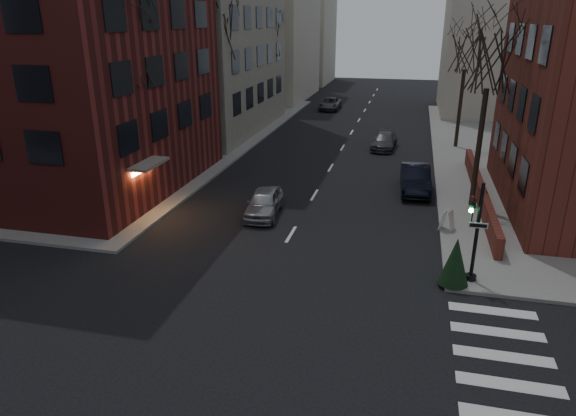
{
  "coord_description": "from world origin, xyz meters",
  "views": [
    {
      "loc": [
        5.23,
        -10.18,
        9.9
      ],
      "look_at": [
        0.26,
        10.31,
        2.0
      ],
      "focal_mm": 32.0,
      "sensor_mm": 36.0,
      "label": 1
    }
  ],
  "objects_px": {
    "streetlamp_near": "(206,107)",
    "car_lane_silver": "(264,203)",
    "car_lane_gray": "(384,141)",
    "sandwich_board": "(447,220)",
    "traffic_signal": "(474,238)",
    "tree_right_a": "(491,56)",
    "parked_sedan": "(415,179)",
    "evergreen_shrub": "(455,261)",
    "tree_right_b": "(467,49)",
    "car_lane_far": "(330,104)",
    "tree_left_c": "(269,37)",
    "tree_left_a": "(129,47)",
    "tree_left_b": "(216,31)",
    "streetlamp_far": "(281,75)"
  },
  "relations": [
    {
      "from": "car_lane_gray",
      "to": "streetlamp_far",
      "type": "bearing_deg",
      "value": 138.65
    },
    {
      "from": "car_lane_gray",
      "to": "car_lane_far",
      "type": "height_order",
      "value": "car_lane_far"
    },
    {
      "from": "car_lane_silver",
      "to": "sandwich_board",
      "type": "bearing_deg",
      "value": -5.77
    },
    {
      "from": "sandwich_board",
      "to": "car_lane_silver",
      "type": "bearing_deg",
      "value": -157.76
    },
    {
      "from": "car_lane_gray",
      "to": "sandwich_board",
      "type": "height_order",
      "value": "car_lane_gray"
    },
    {
      "from": "tree_right_a",
      "to": "traffic_signal",
      "type": "bearing_deg",
      "value": -95.47
    },
    {
      "from": "car_lane_far",
      "to": "streetlamp_far",
      "type": "bearing_deg",
      "value": -128.71
    },
    {
      "from": "streetlamp_near",
      "to": "car_lane_silver",
      "type": "height_order",
      "value": "streetlamp_near"
    },
    {
      "from": "sandwich_board",
      "to": "streetlamp_near",
      "type": "bearing_deg",
      "value": 176.06
    },
    {
      "from": "tree_left_c",
      "to": "evergreen_shrub",
      "type": "height_order",
      "value": "tree_left_c"
    },
    {
      "from": "tree_left_b",
      "to": "parked_sedan",
      "type": "xyz_separation_m",
      "value": [
        14.52,
        -5.91,
        -8.13
      ]
    },
    {
      "from": "car_lane_far",
      "to": "sandwich_board",
      "type": "distance_m",
      "value": 35.33
    },
    {
      "from": "tree_left_c",
      "to": "car_lane_silver",
      "type": "bearing_deg",
      "value": -75.2
    },
    {
      "from": "traffic_signal",
      "to": "tree_left_a",
      "type": "xyz_separation_m",
      "value": [
        -16.74,
        5.01,
        6.56
      ]
    },
    {
      "from": "sandwich_board",
      "to": "tree_left_c",
      "type": "bearing_deg",
      "value": 145.1
    },
    {
      "from": "streetlamp_near",
      "to": "car_lane_silver",
      "type": "bearing_deg",
      "value": -51.46
    },
    {
      "from": "traffic_signal",
      "to": "sandwich_board",
      "type": "distance_m",
      "value": 5.22
    },
    {
      "from": "streetlamp_near",
      "to": "streetlamp_far",
      "type": "bearing_deg",
      "value": 90.0
    },
    {
      "from": "car_lane_gray",
      "to": "tree_left_b",
      "type": "bearing_deg",
      "value": -155.93
    },
    {
      "from": "traffic_signal",
      "to": "sandwich_board",
      "type": "height_order",
      "value": "traffic_signal"
    },
    {
      "from": "tree_right_a",
      "to": "parked_sedan",
      "type": "xyz_separation_m",
      "value": [
        -3.08,
        2.09,
        -7.24
      ]
    },
    {
      "from": "tree_right_b",
      "to": "sandwich_board",
      "type": "relative_size",
      "value": 9.2
    },
    {
      "from": "traffic_signal",
      "to": "streetlamp_near",
      "type": "height_order",
      "value": "streetlamp_near"
    },
    {
      "from": "tree_left_b",
      "to": "parked_sedan",
      "type": "distance_m",
      "value": 17.66
    },
    {
      "from": "car_lane_gray",
      "to": "car_lane_silver",
      "type": "bearing_deg",
      "value": -103.88
    },
    {
      "from": "tree_left_b",
      "to": "tree_right_b",
      "type": "bearing_deg",
      "value": 18.82
    },
    {
      "from": "car_lane_gray",
      "to": "traffic_signal",
      "type": "bearing_deg",
      "value": -73.65
    },
    {
      "from": "tree_left_b",
      "to": "car_lane_gray",
      "type": "bearing_deg",
      "value": 20.06
    },
    {
      "from": "traffic_signal",
      "to": "streetlamp_near",
      "type": "relative_size",
      "value": 0.64
    },
    {
      "from": "tree_left_c",
      "to": "car_lane_gray",
      "type": "relative_size",
      "value": 2.28
    },
    {
      "from": "traffic_signal",
      "to": "parked_sedan",
      "type": "relative_size",
      "value": 0.84
    },
    {
      "from": "traffic_signal",
      "to": "streetlamp_near",
      "type": "xyz_separation_m",
      "value": [
        -16.14,
        13.01,
        2.33
      ]
    },
    {
      "from": "car_lane_far",
      "to": "evergreen_shrub",
      "type": "xyz_separation_m",
      "value": [
        11.18,
        -39.03,
        0.46
      ]
    },
    {
      "from": "car_lane_far",
      "to": "tree_left_c",
      "type": "bearing_deg",
      "value": -123.87
    },
    {
      "from": "traffic_signal",
      "to": "sandwich_board",
      "type": "xyz_separation_m",
      "value": [
        -0.64,
        5.02,
        -1.26
      ]
    },
    {
      "from": "car_lane_gray",
      "to": "tree_right_a",
      "type": "bearing_deg",
      "value": -61.89
    },
    {
      "from": "tree_right_b",
      "to": "parked_sedan",
      "type": "distance_m",
      "value": 14.05
    },
    {
      "from": "tree_right_a",
      "to": "tree_right_b",
      "type": "xyz_separation_m",
      "value": [
        0.0,
        14.0,
        -0.44
      ]
    },
    {
      "from": "streetlamp_near",
      "to": "parked_sedan",
      "type": "xyz_separation_m",
      "value": [
        13.92,
        -1.91,
        -3.45
      ]
    },
    {
      "from": "streetlamp_far",
      "to": "car_lane_far",
      "type": "distance_m",
      "value": 7.88
    },
    {
      "from": "evergreen_shrub",
      "to": "tree_right_a",
      "type": "bearing_deg",
      "value": 81.03
    },
    {
      "from": "parked_sedan",
      "to": "evergreen_shrub",
      "type": "bearing_deg",
      "value": -85.33
    },
    {
      "from": "streetlamp_far",
      "to": "sandwich_board",
      "type": "bearing_deg",
      "value": -61.02
    },
    {
      "from": "tree_right_b",
      "to": "car_lane_silver",
      "type": "height_order",
      "value": "tree_right_b"
    },
    {
      "from": "tree_left_a",
      "to": "sandwich_board",
      "type": "relative_size",
      "value": 10.28
    },
    {
      "from": "tree_left_c",
      "to": "streetlamp_near",
      "type": "xyz_separation_m",
      "value": [
        0.6,
        -18.0,
        -3.79
      ]
    },
    {
      "from": "streetlamp_far",
      "to": "sandwich_board",
      "type": "distance_m",
      "value": 32.19
    },
    {
      "from": "streetlamp_far",
      "to": "parked_sedan",
      "type": "xyz_separation_m",
      "value": [
        13.92,
        -21.91,
        -3.45
      ]
    },
    {
      "from": "tree_left_b",
      "to": "evergreen_shrub",
      "type": "distance_m",
      "value": 25.03
    },
    {
      "from": "parked_sedan",
      "to": "sandwich_board",
      "type": "xyz_separation_m",
      "value": [
        1.58,
        -6.08,
        -0.14
      ]
    }
  ]
}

